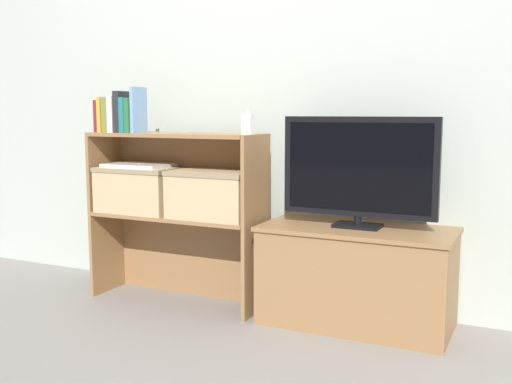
{
  "coord_description": "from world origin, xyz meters",
  "views": [
    {
      "loc": [
        1.28,
        -2.53,
        1.03
      ],
      "look_at": [
        0.0,
        0.15,
        0.63
      ],
      "focal_mm": 42.0,
      "sensor_mm": 36.0,
      "label": 1
    }
  ],
  "objects_px": {
    "book_teal": "(129,115)",
    "storage_basket_right": "(213,192)",
    "book_ivory": "(117,114)",
    "laptop": "(139,165)",
    "book_forest": "(135,116)",
    "tv_stand": "(356,276)",
    "storage_basket_left": "(139,188)",
    "book_maroon": "(102,116)",
    "book_charcoal": "(123,112)",
    "tv": "(359,169)",
    "baby_monitor": "(247,124)",
    "book_olive": "(111,115)",
    "book_mustard": "(106,115)",
    "book_skyblue": "(139,110)"
  },
  "relations": [
    {
      "from": "book_teal",
      "to": "storage_basket_right",
      "type": "relative_size",
      "value": 0.42
    },
    {
      "from": "book_ivory",
      "to": "laptop",
      "type": "height_order",
      "value": "book_ivory"
    },
    {
      "from": "book_teal",
      "to": "book_forest",
      "type": "distance_m",
      "value": 0.04
    },
    {
      "from": "tv_stand",
      "to": "storage_basket_left",
      "type": "relative_size",
      "value": 2.07
    },
    {
      "from": "book_teal",
      "to": "book_maroon",
      "type": "bearing_deg",
      "value": 180.0
    },
    {
      "from": "book_maroon",
      "to": "storage_basket_right",
      "type": "bearing_deg",
      "value": 3.11
    },
    {
      "from": "book_charcoal",
      "to": "book_teal",
      "type": "height_order",
      "value": "book_charcoal"
    },
    {
      "from": "tv",
      "to": "book_forest",
      "type": "distance_m",
      "value": 1.24
    },
    {
      "from": "book_maroon",
      "to": "book_teal",
      "type": "bearing_deg",
      "value": 0.0
    },
    {
      "from": "book_teal",
      "to": "baby_monitor",
      "type": "xyz_separation_m",
      "value": [
        0.69,
        0.05,
        -0.04
      ]
    },
    {
      "from": "book_maroon",
      "to": "book_olive",
      "type": "xyz_separation_m",
      "value": [
        0.06,
        0.0,
        0.01
      ]
    },
    {
      "from": "book_olive",
      "to": "tv",
      "type": "bearing_deg",
      "value": 4.7
    },
    {
      "from": "book_olive",
      "to": "baby_monitor",
      "type": "height_order",
      "value": "book_olive"
    },
    {
      "from": "tv_stand",
      "to": "storage_basket_right",
      "type": "xyz_separation_m",
      "value": [
        -0.75,
        -0.08,
        0.37
      ]
    },
    {
      "from": "tv",
      "to": "book_mustard",
      "type": "bearing_deg",
      "value": -175.41
    },
    {
      "from": "book_ivory",
      "to": "storage_basket_right",
      "type": "bearing_deg",
      "value": 3.64
    },
    {
      "from": "tv_stand",
      "to": "book_forest",
      "type": "bearing_deg",
      "value": -174.61
    },
    {
      "from": "book_olive",
      "to": "book_charcoal",
      "type": "xyz_separation_m",
      "value": [
        0.08,
        0.0,
        0.02
      ]
    },
    {
      "from": "storage_basket_right",
      "to": "laptop",
      "type": "bearing_deg",
      "value": 180.0
    },
    {
      "from": "book_teal",
      "to": "storage_basket_right",
      "type": "xyz_separation_m",
      "value": [
        0.49,
        0.04,
        -0.4
      ]
    },
    {
      "from": "book_forest",
      "to": "book_mustard",
      "type": "bearing_deg",
      "value": -180.0
    },
    {
      "from": "book_maroon",
      "to": "laptop",
      "type": "relative_size",
      "value": 0.5
    },
    {
      "from": "baby_monitor",
      "to": "book_teal",
      "type": "bearing_deg",
      "value": -175.69
    },
    {
      "from": "tv",
      "to": "laptop",
      "type": "bearing_deg",
      "value": -176.44
    },
    {
      "from": "book_olive",
      "to": "book_skyblue",
      "type": "relative_size",
      "value": 0.78
    },
    {
      "from": "storage_basket_left",
      "to": "tv_stand",
      "type": "bearing_deg",
      "value": 3.63
    },
    {
      "from": "baby_monitor",
      "to": "storage_basket_left",
      "type": "distance_m",
      "value": 0.75
    },
    {
      "from": "book_olive",
      "to": "laptop",
      "type": "relative_size",
      "value": 0.54
    },
    {
      "from": "storage_basket_right",
      "to": "book_ivory",
      "type": "bearing_deg",
      "value": -176.36
    },
    {
      "from": "tv_stand",
      "to": "book_teal",
      "type": "xyz_separation_m",
      "value": [
        -1.24,
        -0.11,
        0.77
      ]
    },
    {
      "from": "book_olive",
      "to": "baby_monitor",
      "type": "relative_size",
      "value": 1.42
    },
    {
      "from": "book_maroon",
      "to": "book_ivory",
      "type": "height_order",
      "value": "book_ivory"
    },
    {
      "from": "book_olive",
      "to": "book_charcoal",
      "type": "bearing_deg",
      "value": 0.0
    },
    {
      "from": "tv",
      "to": "laptop",
      "type": "height_order",
      "value": "tv"
    },
    {
      "from": "book_olive",
      "to": "baby_monitor",
      "type": "distance_m",
      "value": 0.81
    },
    {
      "from": "book_mustard",
      "to": "storage_basket_right",
      "type": "height_order",
      "value": "book_mustard"
    },
    {
      "from": "book_mustard",
      "to": "book_charcoal",
      "type": "height_order",
      "value": "book_charcoal"
    },
    {
      "from": "book_skyblue",
      "to": "baby_monitor",
      "type": "distance_m",
      "value": 0.63
    },
    {
      "from": "tv_stand",
      "to": "baby_monitor",
      "type": "xyz_separation_m",
      "value": [
        -0.56,
        -0.06,
        0.73
      ]
    },
    {
      "from": "book_teal",
      "to": "baby_monitor",
      "type": "bearing_deg",
      "value": 4.31
    },
    {
      "from": "tv",
      "to": "book_maroon",
      "type": "relative_size",
      "value": 4.27
    },
    {
      "from": "book_mustard",
      "to": "book_forest",
      "type": "xyz_separation_m",
      "value": [
        0.19,
        0.0,
        -0.0
      ]
    },
    {
      "from": "book_ivory",
      "to": "book_charcoal",
      "type": "height_order",
      "value": "book_charcoal"
    },
    {
      "from": "book_skyblue",
      "to": "storage_basket_right",
      "type": "relative_size",
      "value": 0.55
    },
    {
      "from": "book_ivory",
      "to": "book_maroon",
      "type": "bearing_deg",
      "value": 180.0
    },
    {
      "from": "book_olive",
      "to": "book_forest",
      "type": "relative_size",
      "value": 1.03
    },
    {
      "from": "book_forest",
      "to": "storage_basket_right",
      "type": "bearing_deg",
      "value": 4.59
    },
    {
      "from": "book_maroon",
      "to": "storage_basket_left",
      "type": "relative_size",
      "value": 0.39
    },
    {
      "from": "storage_basket_right",
      "to": "book_charcoal",
      "type": "bearing_deg",
      "value": -176.07
    },
    {
      "from": "storage_basket_right",
      "to": "book_skyblue",
      "type": "bearing_deg",
      "value": -175.12
    }
  ]
}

